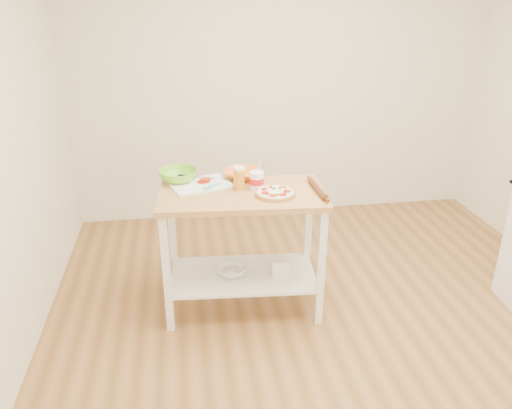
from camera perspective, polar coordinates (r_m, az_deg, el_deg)
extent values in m
cube|color=olive|center=(3.44, 10.13, -16.05)|extent=(4.00, 4.50, 0.02)
cube|color=#F1E7CA|center=(4.91, 2.85, 13.96)|extent=(4.00, 0.02, 2.70)
cube|color=tan|center=(3.37, -1.61, 1.14)|extent=(1.16, 0.69, 0.04)
cube|color=white|center=(3.65, -1.49, -8.04)|extent=(1.07, 0.63, 0.02)
cube|color=white|center=(3.36, -10.15, -7.95)|extent=(0.05, 0.05, 0.86)
cube|color=white|center=(3.81, -9.47, -3.90)|extent=(0.05, 0.05, 0.86)
cube|color=white|center=(3.40, 7.44, -7.32)|extent=(0.05, 0.05, 0.86)
cube|color=white|center=(3.85, 5.94, -3.39)|extent=(0.05, 0.05, 0.86)
cylinder|color=tan|center=(3.30, 2.23, 1.20)|extent=(0.27, 0.27, 0.02)
cylinder|color=tan|center=(3.30, 2.23, 1.39)|extent=(0.27, 0.27, 0.01)
cylinder|color=white|center=(3.30, 2.23, 1.41)|extent=(0.24, 0.24, 0.01)
cylinder|color=#B01D01|center=(3.30, 3.58, 1.51)|extent=(0.05, 0.05, 0.01)
cylinder|color=#B01D01|center=(3.35, 3.05, 1.90)|extent=(0.05, 0.05, 0.01)
cylinder|color=#B01D01|center=(3.37, 1.93, 2.00)|extent=(0.05, 0.05, 0.01)
cylinder|color=#B01D01|center=(3.33, 1.03, 1.75)|extent=(0.05, 0.05, 0.01)
cylinder|color=#B01D01|center=(3.27, 1.02, 1.31)|extent=(0.05, 0.05, 0.01)
cylinder|color=#B01D01|center=(3.23, 1.95, 1.02)|extent=(0.05, 0.05, 0.01)
cylinder|color=#B01D01|center=(3.24, 3.10, 1.11)|extent=(0.05, 0.05, 0.01)
sphere|color=white|center=(3.32, 3.06, 1.66)|extent=(0.03, 0.03, 0.03)
sphere|color=white|center=(3.36, 2.07, 1.97)|extent=(0.03, 0.03, 0.03)
sphere|color=white|center=(3.31, 1.39, 1.59)|extent=(0.03, 0.03, 0.03)
sphere|color=white|center=(3.25, 1.78, 1.21)|extent=(0.03, 0.03, 0.03)
plane|color=#115112|center=(3.28, 3.33, 1.45)|extent=(0.03, 0.03, 0.00)
plane|color=#115112|center=(3.34, 3.01, 1.85)|extent=(0.03, 0.03, 0.00)
plane|color=#115112|center=(3.33, 2.04, 1.83)|extent=(0.02, 0.02, 0.00)
plane|color=#115112|center=(3.31, 1.43, 1.66)|extent=(0.03, 0.03, 0.00)
plane|color=#115112|center=(3.25, 1.31, 1.23)|extent=(0.03, 0.03, 0.00)
plane|color=#115112|center=(3.24, 2.52, 1.19)|extent=(0.02, 0.02, 0.00)
cube|color=white|center=(3.49, -6.38, 2.28)|extent=(0.47, 0.40, 0.01)
cube|color=#F4EACC|center=(3.51, -8.62, 2.61)|extent=(0.03, 0.03, 0.02)
cube|color=#F4EACC|center=(3.52, -8.08, 2.70)|extent=(0.03, 0.03, 0.02)
cube|color=#F4EACC|center=(3.53, -7.54, 2.79)|extent=(0.03, 0.03, 0.02)
cube|color=#F4EACC|center=(3.55, -8.79, 2.79)|extent=(0.03, 0.03, 0.02)
cube|color=#F4EACC|center=(3.55, -8.26, 2.88)|extent=(0.03, 0.03, 0.02)
cube|color=#F4EACC|center=(3.56, -7.72, 2.97)|extent=(0.03, 0.03, 0.02)
cylinder|color=#B01D01|center=(3.51, -6.19, 2.59)|extent=(0.07, 0.07, 0.01)
cylinder|color=#B01D01|center=(3.51, -5.96, 2.72)|extent=(0.07, 0.07, 0.01)
cylinder|color=#B01D01|center=(3.52, -5.74, 2.85)|extent=(0.07, 0.07, 0.01)
cube|color=#3DAAA9|center=(3.40, -5.51, 1.87)|extent=(0.07, 0.06, 0.01)
cylinder|color=#3DAAA9|center=(3.45, -4.66, 2.26)|extent=(0.10, 0.05, 0.01)
cube|color=silver|center=(3.60, -6.10, 3.08)|extent=(0.18, 0.09, 0.00)
cube|color=black|center=(3.63, -8.11, 3.24)|extent=(0.10, 0.06, 0.01)
imported|color=orange|center=(3.60, -1.55, 3.50)|extent=(0.34, 0.34, 0.06)
imported|color=#7BD02C|center=(3.57, -8.88, 3.27)|extent=(0.30, 0.30, 0.08)
cylinder|color=orange|center=(3.38, -1.94, 2.85)|extent=(0.08, 0.08, 0.14)
cylinder|color=white|center=(3.35, -1.96, 4.13)|extent=(0.08, 0.08, 0.02)
cylinder|color=white|center=(3.39, 0.05, 2.75)|extent=(0.10, 0.10, 0.12)
cylinder|color=red|center=(3.39, 0.05, 2.75)|extent=(0.10, 0.10, 0.04)
cylinder|color=silver|center=(3.36, 0.39, 4.28)|extent=(0.01, 0.06, 0.12)
cylinder|color=#612F16|center=(3.39, 7.05, 1.81)|extent=(0.05, 0.35, 0.04)
imported|color=silver|center=(3.62, -2.76, -7.52)|extent=(0.24, 0.24, 0.07)
cube|color=white|center=(3.62, 2.78, -7.09)|extent=(0.13, 0.13, 0.12)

